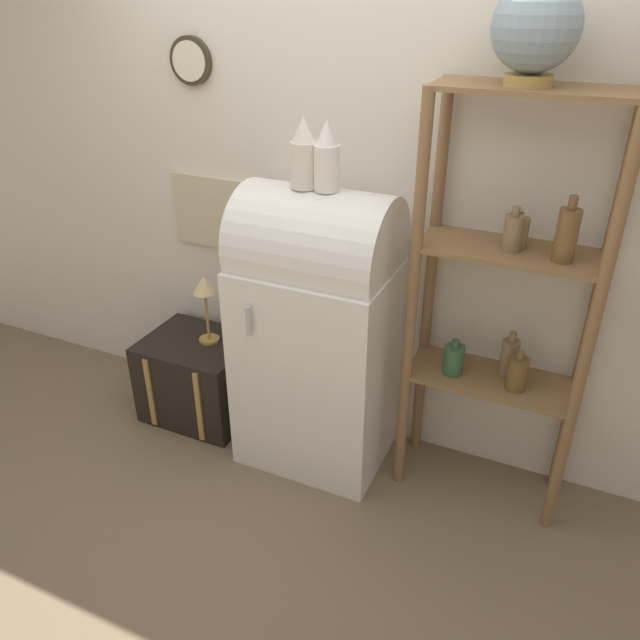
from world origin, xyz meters
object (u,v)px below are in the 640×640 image
(vase_left, at_px, (304,155))
(desk_lamp, at_px, (205,293))
(globe, at_px, (536,28))
(vase_center, at_px, (327,158))
(suitcase_trunk, at_px, (199,377))
(refrigerator, at_px, (318,329))

(vase_left, relative_size, desk_lamp, 0.78)
(globe, bearing_deg, vase_center, -173.74)
(suitcase_trunk, height_order, vase_left, vase_left)
(globe, height_order, vase_center, globe)
(vase_left, relative_size, vase_center, 1.02)
(vase_center, bearing_deg, desk_lamp, 175.21)
(suitcase_trunk, height_order, globe, globe)
(globe, relative_size, vase_center, 1.18)
(globe, relative_size, desk_lamp, 0.90)
(suitcase_trunk, distance_m, globe, 2.39)
(vase_center, xyz_separation_m, desk_lamp, (-0.72, 0.06, -0.80))
(vase_left, bearing_deg, desk_lamp, 174.33)
(suitcase_trunk, relative_size, vase_center, 1.97)
(globe, xyz_separation_m, vase_center, (-0.74, -0.08, -0.50))
(refrigerator, bearing_deg, desk_lamp, 175.82)
(refrigerator, xyz_separation_m, vase_left, (-0.06, -0.01, 0.83))
(vase_center, bearing_deg, refrigerator, 166.83)
(vase_left, distance_m, vase_center, 0.11)
(refrigerator, distance_m, vase_left, 0.83)
(vase_center, height_order, desk_lamp, vase_center)
(refrigerator, bearing_deg, suitcase_trunk, 179.18)
(suitcase_trunk, bearing_deg, globe, 2.23)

